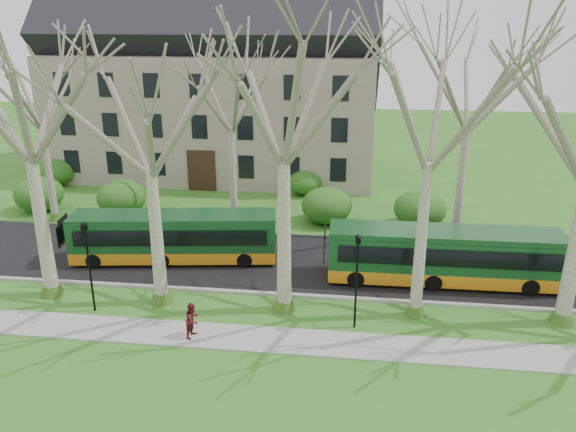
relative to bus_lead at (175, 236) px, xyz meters
name	(u,v)px	position (x,y,z in m)	size (l,w,h in m)	color
ground	(226,308)	(3.98, -4.91, -1.45)	(120.00, 120.00, 0.00)	#367120
sidewalk	(213,336)	(3.98, -7.41, -1.42)	(70.00, 2.00, 0.06)	gray
road	(248,259)	(3.98, 0.59, -1.42)	(80.00, 8.00, 0.06)	black
curb	(233,292)	(3.98, -3.41, -1.38)	(80.00, 0.25, 0.14)	#A5A39E
building	(217,77)	(-2.02, 19.09, 6.62)	(26.50, 12.20, 16.00)	gray
tree_row_verge	(222,161)	(3.98, -4.61, 5.55)	(49.00, 7.00, 14.00)	gray
tree_row_far	(241,134)	(2.64, 6.09, 4.55)	(33.00, 7.00, 12.00)	gray
lamp_row	(219,267)	(3.98, -5.91, 1.12)	(36.22, 0.22, 4.30)	black
hedges	(206,194)	(-0.69, 9.09, -0.45)	(30.60, 8.60, 2.00)	#28641C
bus_lead	(175,236)	(0.00, 0.00, 0.00)	(11.12, 2.32, 2.78)	#14461E
bus_follow	(444,255)	(14.35, -0.96, 0.05)	(11.55, 2.41, 2.89)	#14461E
pedestrian_b	(193,320)	(3.18, -7.57, -0.61)	(0.76, 0.59, 1.55)	#57141D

